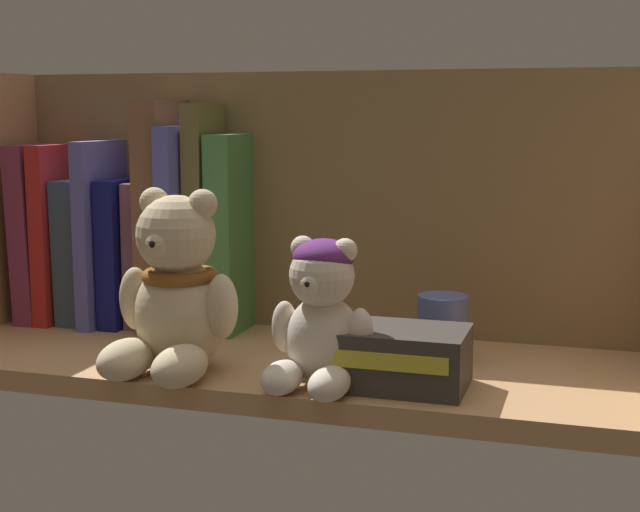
% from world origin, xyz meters
% --- Properties ---
extents(shelf_board, '(0.72, 0.24, 0.02)m').
position_xyz_m(shelf_board, '(0.00, 0.00, 0.01)').
color(shelf_board, tan).
rests_on(shelf_board, ground).
extents(shelf_back_panel, '(0.74, 0.01, 0.30)m').
position_xyz_m(shelf_back_panel, '(0.00, 0.13, 0.15)').
color(shelf_back_panel, olive).
rests_on(shelf_back_panel, ground).
extents(book_0, '(0.03, 0.13, 0.20)m').
position_xyz_m(book_0, '(-0.33, 0.09, 0.12)').
color(book_0, '#803258').
rests_on(book_0, shelf_board).
extents(book_1, '(0.02, 0.12, 0.20)m').
position_xyz_m(book_1, '(-0.31, 0.09, 0.12)').
color(book_1, red).
rests_on(book_1, shelf_board).
extents(book_2, '(0.04, 0.11, 0.16)m').
position_xyz_m(book_2, '(-0.28, 0.09, 0.10)').
color(book_2, '#374E62').
rests_on(book_2, shelf_board).
extents(book_3, '(0.02, 0.14, 0.21)m').
position_xyz_m(book_3, '(-0.25, 0.09, 0.12)').
color(book_3, '#5559B2').
rests_on(book_3, shelf_board).
extents(book_4, '(0.02, 0.11, 0.16)m').
position_xyz_m(book_4, '(-0.23, 0.09, 0.10)').
color(book_4, navy).
rests_on(book_4, shelf_board).
extents(book_5, '(0.02, 0.09, 0.16)m').
position_xyz_m(book_5, '(-0.21, 0.09, 0.10)').
color(book_5, '#7C4C63').
rests_on(book_5, shelf_board).
extents(book_6, '(0.03, 0.12, 0.25)m').
position_xyz_m(book_6, '(-0.18, 0.09, 0.14)').
color(book_6, brown).
rests_on(book_6, shelf_board).
extents(book_7, '(0.02, 0.14, 0.22)m').
position_xyz_m(book_7, '(-0.15, 0.09, 0.13)').
color(book_7, '#5154B0').
rests_on(book_7, shelf_board).
extents(book_8, '(0.02, 0.10, 0.25)m').
position_xyz_m(book_8, '(-0.13, 0.09, 0.14)').
color(book_8, brown).
rests_on(book_8, shelf_board).
extents(book_9, '(0.03, 0.09, 0.21)m').
position_xyz_m(book_9, '(-0.10, 0.09, 0.13)').
color(book_9, '#428041').
rests_on(book_9, shelf_board).
extents(teddy_bear_larger, '(0.12, 0.13, 0.17)m').
position_xyz_m(teddy_bear_larger, '(-0.09, -0.08, 0.09)').
color(teddy_bear_larger, beige).
rests_on(teddy_bear_larger, shelf_board).
extents(teddy_bear_smaller, '(0.10, 0.10, 0.13)m').
position_xyz_m(teddy_bear_smaller, '(0.05, -0.08, 0.08)').
color(teddy_bear_smaller, beige).
rests_on(teddy_bear_smaller, shelf_board).
extents(pillar_candle, '(0.05, 0.05, 0.06)m').
position_xyz_m(pillar_candle, '(0.14, 0.03, 0.05)').
color(pillar_candle, '#4C5B99').
rests_on(pillar_candle, shelf_board).
extents(small_product_box, '(0.12, 0.08, 0.05)m').
position_xyz_m(small_product_box, '(0.12, -0.06, 0.05)').
color(small_product_box, '#38332D').
rests_on(small_product_box, shelf_board).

